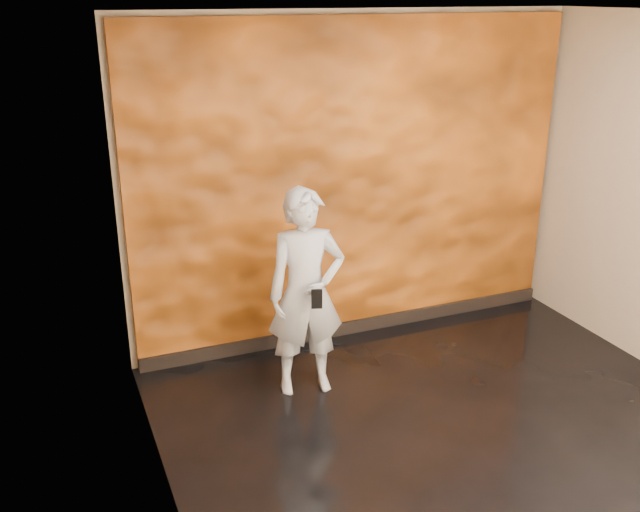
% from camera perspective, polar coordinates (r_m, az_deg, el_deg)
% --- Properties ---
extents(room, '(4.02, 4.02, 2.81)m').
position_cam_1_polar(room, '(4.48, 13.64, -0.05)').
color(room, black).
rests_on(room, ground).
extents(feature_wall, '(3.90, 0.06, 2.75)m').
position_cam_1_polar(feature_wall, '(6.10, 2.96, 5.75)').
color(feature_wall, orange).
rests_on(feature_wall, ground).
extents(baseboard, '(3.90, 0.04, 0.12)m').
position_cam_1_polar(baseboard, '(6.53, 2.90, -5.61)').
color(baseboard, black).
rests_on(baseboard, ground).
extents(man, '(0.64, 0.47, 1.61)m').
position_cam_1_polar(man, '(5.34, -1.12, -2.97)').
color(man, '#989BA6').
rests_on(man, ground).
extents(phone, '(0.08, 0.04, 0.15)m').
position_cam_1_polar(phone, '(5.11, -0.26, -3.45)').
color(phone, black).
rests_on(phone, man).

